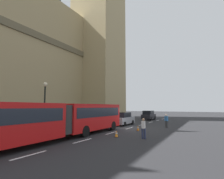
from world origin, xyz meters
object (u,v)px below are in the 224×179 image
(articulated_bus, at_px, (58,118))
(traffic_cone_west, at_px, (116,134))
(traffic_cone_middle, at_px, (138,128))
(pedestrian_near_cones, at_px, (144,128))
(sedan_trailing, at_px, (149,115))
(sedan_lead, at_px, (123,119))
(pedestrian_by_kerb, at_px, (166,120))
(street_lamp, at_px, (45,103))

(articulated_bus, bearing_deg, traffic_cone_west, -46.17)
(traffic_cone_middle, distance_m, pedestrian_near_cones, 4.91)
(pedestrian_near_cones, bearing_deg, sedan_trailing, 15.85)
(traffic_cone_west, bearing_deg, traffic_cone_middle, -2.73)
(sedan_lead, bearing_deg, pedestrian_by_kerb, -91.78)
(articulated_bus, height_order, street_lamp, street_lamp)
(sedan_trailing, bearing_deg, street_lamp, 168.19)
(articulated_bus, bearing_deg, traffic_cone_middle, -24.88)
(street_lamp, bearing_deg, traffic_cone_middle, -55.07)
(sedan_trailing, distance_m, pedestrian_near_cones, 21.32)
(sedan_trailing, bearing_deg, traffic_cone_west, -170.56)
(articulated_bus, height_order, traffic_cone_middle, articulated_bus)
(pedestrian_near_cones, bearing_deg, articulated_bus, 122.44)
(pedestrian_by_kerb, bearing_deg, traffic_cone_west, 164.96)
(traffic_cone_middle, relative_size, pedestrian_near_cones, 0.34)
(traffic_cone_west, bearing_deg, pedestrian_near_cones, -81.58)
(sedan_trailing, distance_m, pedestrian_by_kerb, 13.21)
(sedan_lead, distance_m, pedestrian_near_cones, 10.75)
(pedestrian_near_cones, bearing_deg, traffic_cone_west, 98.42)
(sedan_trailing, distance_m, traffic_cone_west, 21.15)
(street_lamp, xyz_separation_m, pedestrian_by_kerb, (10.09, -10.48, -2.14))
(articulated_bus, height_order, sedan_lead, articulated_bus)
(traffic_cone_middle, height_order, street_lamp, street_lamp)
(traffic_cone_west, bearing_deg, articulated_bus, 133.83)
(traffic_cone_west, distance_m, pedestrian_by_kerb, 9.38)
(traffic_cone_west, bearing_deg, sedan_trailing, 9.44)
(articulated_bus, bearing_deg, street_lamp, 62.51)
(articulated_bus, distance_m, traffic_cone_west, 5.12)
(pedestrian_near_cones, bearing_deg, sedan_lead, 34.28)
(articulated_bus, bearing_deg, sedan_trailing, -0.17)
(traffic_cone_west, xyz_separation_m, street_lamp, (-1.05, 8.05, 2.77))
(pedestrian_by_kerb, bearing_deg, pedestrian_near_cones, 179.51)
(pedestrian_near_cones, bearing_deg, street_lamp, 97.68)
(traffic_cone_west, distance_m, traffic_cone_middle, 4.73)
(sedan_trailing, relative_size, pedestrian_near_cones, 2.60)
(sedan_trailing, xyz_separation_m, pedestrian_near_cones, (-20.51, -5.82, -0.00))
(sedan_trailing, bearing_deg, pedestrian_near_cones, -164.15)
(traffic_cone_west, relative_size, pedestrian_near_cones, 0.34)
(sedan_lead, height_order, sedan_trailing, same)
(articulated_bus, relative_size, sedan_lead, 3.92)
(pedestrian_near_cones, xyz_separation_m, pedestrian_by_kerb, (8.69, -0.07, 0.00))
(traffic_cone_west, height_order, traffic_cone_middle, same)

